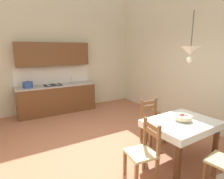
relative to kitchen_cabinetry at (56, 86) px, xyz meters
name	(u,v)px	position (x,y,z in m)	size (l,w,h in m)	color
ground_plane	(104,154)	(0.15, -2.89, -0.91)	(5.97, 6.93, 0.10)	#AD6B4C
wall_back	(56,49)	(0.15, 0.33, 1.14)	(5.97, 0.12, 3.98)	beige
wall_right	(200,49)	(2.90, -2.89, 1.14)	(0.12, 6.93, 3.98)	beige
kitchen_cabinetry	(56,86)	(0.00, 0.00, 0.00)	(2.40, 0.63, 2.20)	brown
dining_table	(181,128)	(1.23, -3.83, -0.24)	(1.27, 0.97, 0.75)	#56331C
dining_chair_tv_side	(143,152)	(0.32, -3.88, -0.41)	(0.47, 0.47, 0.93)	#D1BC89
dining_chair_kitchen_side	(152,122)	(1.29, -3.02, -0.41)	(0.47, 0.47, 0.93)	#D1BC89
fruit_bowl	(183,117)	(1.26, -3.83, -0.04)	(0.30, 0.30, 0.12)	beige
pendant_lamp	(191,52)	(1.20, -3.91, 1.11)	(0.32, 0.32, 0.80)	black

